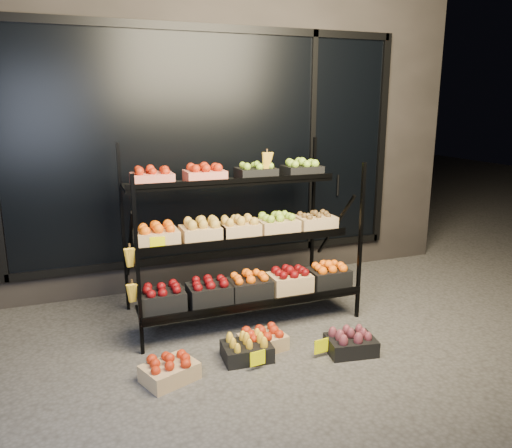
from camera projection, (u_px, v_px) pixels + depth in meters
name	position (u px, v px, depth m)	size (l,w,h in m)	color
ground	(265.00, 342.00, 4.32)	(24.00, 24.00, 0.00)	#514F4C
building	(189.00, 125.00, 6.25)	(6.00, 2.08, 3.50)	#2D2826
display_rack	(241.00, 238.00, 4.67)	(2.18, 1.02, 1.67)	black
tag_floor_a	(258.00, 363.00, 3.87)	(0.13, 0.01, 0.12)	#EEEB00
tag_floor_b	(321.00, 351.00, 4.06)	(0.13, 0.01, 0.12)	#EEEB00
floor_crate_left	(169.00, 369.00, 3.72)	(0.46, 0.40, 0.20)	tan
floor_crate_midleft	(247.00, 348.00, 4.03)	(0.40, 0.31, 0.20)	black
floor_crate_midright	(263.00, 339.00, 4.19)	(0.40, 0.32, 0.19)	tan
floor_crate_right	(351.00, 342.00, 4.13)	(0.43, 0.34, 0.20)	black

